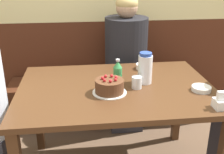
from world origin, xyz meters
TOP-DOWN VIEW (x-y plane):
  - bench_seat at (0.00, 0.83)m, footprint 1.84×0.38m
  - dining_table at (0.00, 0.00)m, footprint 1.30×0.92m
  - birthday_cake at (-0.05, -0.09)m, footprint 0.22×0.22m
  - water_pitcher at (0.20, 0.04)m, footprint 0.10×0.10m
  - soju_bottle at (0.02, 0.05)m, footprint 0.06×0.06m
  - napkin_holder at (0.56, -0.37)m, footprint 0.11×0.08m
  - bowl_soup_white at (0.26, 0.31)m, footprint 0.13×0.13m
  - bowl_rice_small at (0.54, -0.13)m, footprint 0.12×0.12m
  - glass_water_tall at (0.13, -0.04)m, footprint 0.07×0.07m
  - person_teal_shirt at (0.19, 0.72)m, footprint 0.38×0.38m

SIDE VIEW (x-z plane):
  - bench_seat at x=0.00m, z-range 0.00..0.44m
  - person_teal_shirt at x=0.19m, z-range 0.00..1.25m
  - dining_table at x=0.00m, z-range 0.28..1.01m
  - bowl_rice_small at x=0.54m, z-range 0.73..0.76m
  - bowl_soup_white at x=0.26m, z-range 0.73..0.77m
  - napkin_holder at x=0.56m, z-range 0.72..0.82m
  - glass_water_tall at x=0.13m, z-range 0.73..0.81m
  - birthday_cake at x=-0.05m, z-range 0.72..0.83m
  - soju_bottle at x=0.02m, z-range 0.73..0.91m
  - water_pitcher at x=0.20m, z-range 0.73..0.95m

